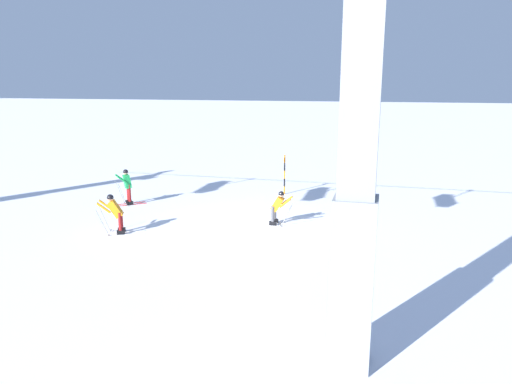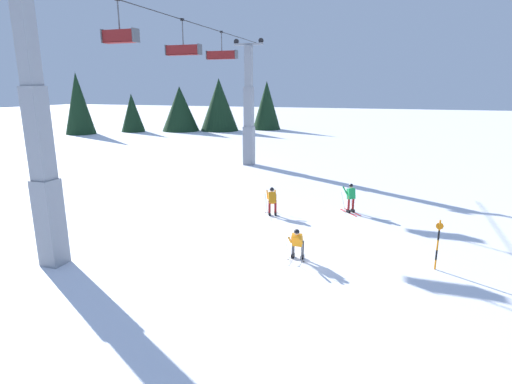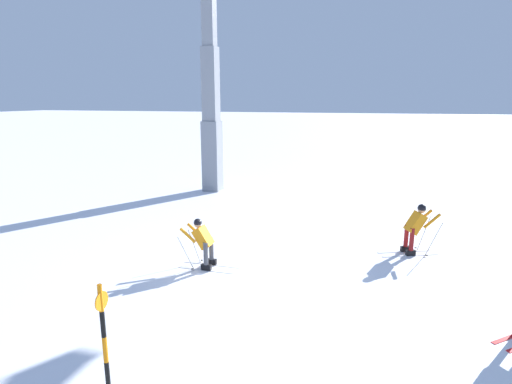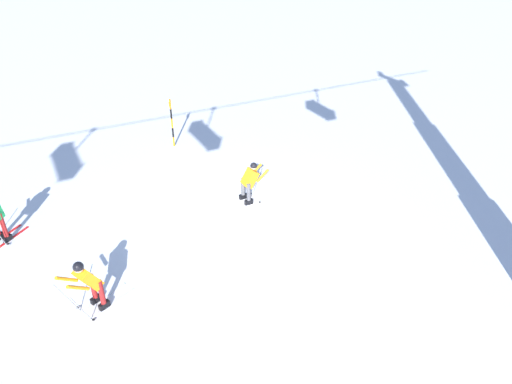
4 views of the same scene
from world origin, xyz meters
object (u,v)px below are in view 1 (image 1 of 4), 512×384
(lift_tower_near, at_px, (359,142))
(skier_distant_uphill, at_px, (127,184))
(trail_marker_pole, at_px, (284,173))
(skier_carving_main, at_px, (278,206))
(skier_distant_downhill, at_px, (115,211))

(lift_tower_near, distance_m, skier_distant_uphill, 15.70)
(lift_tower_near, bearing_deg, trail_marker_pole, -73.30)
(skier_carving_main, xyz_separation_m, skier_distant_downhill, (5.67, 2.76, 0.11))
(skier_distant_uphill, bearing_deg, lift_tower_near, 136.32)
(skier_distant_uphill, relative_size, skier_distant_downhill, 0.96)
(lift_tower_near, xyz_separation_m, skier_distant_uphill, (11.06, -10.56, -3.57))
(skier_distant_uphill, bearing_deg, skier_distant_downhill, 114.21)
(lift_tower_near, relative_size, trail_marker_pole, 5.42)
(skier_carving_main, relative_size, lift_tower_near, 0.15)
(skier_carving_main, relative_size, skier_distant_downhill, 0.92)
(trail_marker_pole, distance_m, skier_distant_downhill, 9.46)
(skier_carving_main, bearing_deg, skier_distant_uphill, -10.19)
(skier_distant_uphill, xyz_separation_m, skier_distant_downhill, (-1.85, 4.11, -0.09))
(trail_marker_pole, height_order, skier_distant_downhill, trail_marker_pole)
(trail_marker_pole, xyz_separation_m, skier_distant_downhill, (4.83, 8.13, -0.21))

